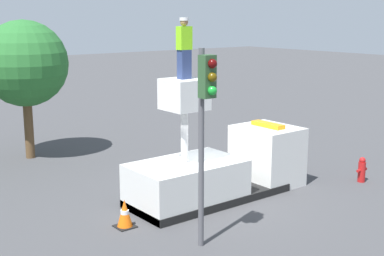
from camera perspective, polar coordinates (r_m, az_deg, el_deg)
ground_plane at (r=16.97m, az=1.77°, el=-7.54°), size 120.00×120.00×0.00m
bucket_truck at (r=16.98m, az=2.96°, el=-4.44°), size 6.07×2.13×3.85m
worker at (r=15.44m, az=-0.84°, el=8.50°), size 0.40×0.26×1.75m
traffic_light_pole at (r=12.59m, az=1.43°, el=2.01°), size 0.34×0.57×4.92m
fire_hydrant at (r=19.39m, az=17.66°, el=-4.27°), size 0.49×0.25×0.88m
traffic_cone_rear at (r=14.79m, az=-7.19°, el=-9.08°), size 0.52×0.52×0.78m
tree_right_bg at (r=22.03m, az=-17.42°, el=6.54°), size 3.39×3.39×5.51m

